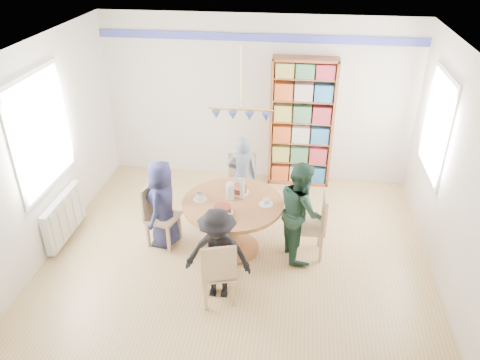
% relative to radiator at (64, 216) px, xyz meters
% --- Properties ---
extents(ground, '(5.00, 5.00, 0.00)m').
position_rel_radiator_xyz_m(ground, '(2.42, -0.30, -0.35)').
color(ground, tan).
extents(room_shell, '(5.00, 5.00, 5.00)m').
position_rel_radiator_xyz_m(room_shell, '(2.16, 0.57, 1.30)').
color(room_shell, white).
rests_on(room_shell, ground).
extents(radiator, '(0.12, 1.00, 0.60)m').
position_rel_radiator_xyz_m(radiator, '(0.00, 0.00, 0.00)').
color(radiator, silver).
rests_on(radiator, ground).
extents(dining_table, '(1.30, 1.30, 0.75)m').
position_rel_radiator_xyz_m(dining_table, '(2.33, 0.05, 0.21)').
color(dining_table, '#985931').
rests_on(dining_table, ground).
extents(chair_left, '(0.47, 0.47, 0.88)m').
position_rel_radiator_xyz_m(chair_left, '(1.30, 0.08, 0.13)').
color(chair_left, tan).
rests_on(chair_left, ground).
extents(chair_right, '(0.42, 0.42, 0.92)m').
position_rel_radiator_xyz_m(chair_right, '(3.39, 0.09, 0.15)').
color(chair_right, tan).
rests_on(chair_right, ground).
extents(chair_far, '(0.45, 0.45, 0.93)m').
position_rel_radiator_xyz_m(chair_far, '(2.32, 1.03, 0.16)').
color(chair_far, tan).
rests_on(chair_far, ground).
extents(chair_near, '(0.48, 0.48, 0.88)m').
position_rel_radiator_xyz_m(chair_near, '(2.31, -0.98, 0.13)').
color(chair_near, tan).
rests_on(chair_near, ground).
extents(person_left, '(0.45, 0.64, 1.24)m').
position_rel_radiator_xyz_m(person_left, '(1.39, 0.08, 0.27)').
color(person_left, '#1C1E3E').
rests_on(person_left, ground).
extents(person_right, '(0.68, 0.78, 1.35)m').
position_rel_radiator_xyz_m(person_right, '(3.19, 0.07, 0.33)').
color(person_right, '#193327').
rests_on(person_right, ground).
extents(person_far, '(0.49, 0.36, 1.23)m').
position_rel_radiator_xyz_m(person_far, '(2.33, 0.99, 0.26)').
color(person_far, gray).
rests_on(person_far, ground).
extents(person_near, '(0.77, 0.45, 1.17)m').
position_rel_radiator_xyz_m(person_near, '(2.29, -0.83, 0.24)').
color(person_near, black).
rests_on(person_near, ground).
extents(bookshelf, '(1.00, 0.30, 2.11)m').
position_rel_radiator_xyz_m(bookshelf, '(3.15, 2.04, 0.69)').
color(bookshelf, brown).
rests_on(bookshelf, ground).
extents(tableware, '(1.03, 1.03, 0.27)m').
position_rel_radiator_xyz_m(tableware, '(2.31, 0.07, 0.46)').
color(tableware, white).
rests_on(tableware, dining_table).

